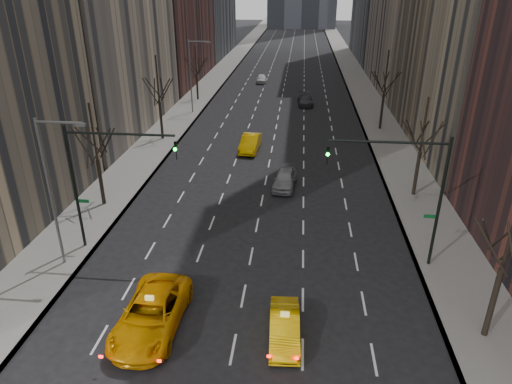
# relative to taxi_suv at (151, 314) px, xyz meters

# --- Properties ---
(sidewalk_left) EXTENTS (4.50, 320.00, 0.15)m
(sidewalk_left) POSITION_rel_taxi_suv_xyz_m (-8.06, 64.94, -0.78)
(sidewalk_left) COLOR slate
(sidewalk_left) RESTS_ON ground
(sidewalk_right) EXTENTS (4.50, 320.00, 0.15)m
(sidewalk_right) POSITION_rel_taxi_suv_xyz_m (16.44, 64.94, -0.78)
(sidewalk_right) COLOR slate
(sidewalk_right) RESTS_ON ground
(tree_lw_b) EXTENTS (3.36, 3.50, 7.82)m
(tree_lw_b) POSITION_rel_taxi_suv_xyz_m (-7.81, 12.94, 2.86)
(tree_lw_b) COLOR black
(tree_lw_b) RESTS_ON ground
(tree_lw_c) EXTENTS (3.36, 3.50, 8.74)m
(tree_lw_c) POSITION_rel_taxi_suv_xyz_m (-7.81, 28.94, 3.18)
(tree_lw_c) COLOR black
(tree_lw_c) RESTS_ON ground
(tree_lw_d) EXTENTS (3.36, 3.50, 7.36)m
(tree_lw_d) POSITION_rel_taxi_suv_xyz_m (-7.81, 46.94, 2.70)
(tree_lw_d) COLOR black
(tree_lw_d) RESTS_ON ground
(tree_rw_a) EXTENTS (3.36, 3.50, 8.28)m
(tree_rw_a) POSITION_rel_taxi_suv_xyz_m (16.19, 0.94, 3.02)
(tree_rw_a) COLOR black
(tree_rw_a) RESTS_ON ground
(tree_rw_b) EXTENTS (3.36, 3.50, 7.82)m
(tree_rw_b) POSITION_rel_taxi_suv_xyz_m (16.19, 16.94, 2.86)
(tree_rw_b) COLOR black
(tree_rw_b) RESTS_ON ground
(tree_rw_c) EXTENTS (3.36, 3.50, 8.74)m
(tree_rw_c) POSITION_rel_taxi_suv_xyz_m (16.19, 34.94, 3.18)
(tree_rw_c) COLOR black
(tree_rw_c) RESTS_ON ground
(traffic_mast_left) EXTENTS (6.69, 0.39, 8.00)m
(traffic_mast_left) POSITION_rel_taxi_suv_xyz_m (-4.92, 6.93, 4.63)
(traffic_mast_left) COLOR black
(traffic_mast_left) RESTS_ON ground
(traffic_mast_right) EXTENTS (6.69, 0.39, 8.00)m
(traffic_mast_right) POSITION_rel_taxi_suv_xyz_m (13.29, 6.93, 4.63)
(traffic_mast_right) COLOR black
(traffic_mast_right) RESTS_ON ground
(streetlight_near) EXTENTS (2.83, 0.22, 9.00)m
(streetlight_near) POSITION_rel_taxi_suv_xyz_m (-6.65, 4.94, 4.76)
(streetlight_near) COLOR slate
(streetlight_near) RESTS_ON ground
(streetlight_far) EXTENTS (2.83, 0.22, 9.00)m
(streetlight_far) POSITION_rel_taxi_suv_xyz_m (-6.65, 39.94, 4.76)
(streetlight_far) COLOR slate
(streetlight_far) RESTS_ON ground
(taxi_suv) EXTENTS (2.98, 6.23, 1.71)m
(taxi_suv) POSITION_rel_taxi_suv_xyz_m (0.00, 0.00, 0.00)
(taxi_suv) COLOR #F39F05
(taxi_suv) RESTS_ON ground
(taxi_sedan) EXTENTS (1.61, 4.12, 1.34)m
(taxi_sedan) POSITION_rel_taxi_suv_xyz_m (6.55, -0.10, -0.19)
(taxi_sedan) COLOR #FFBD05
(taxi_sedan) RESTS_ON ground
(silver_sedan_ahead) EXTENTS (2.13, 4.46, 1.47)m
(silver_sedan_ahead) POSITION_rel_taxi_suv_xyz_m (5.85, 17.68, -0.12)
(silver_sedan_ahead) COLOR gray
(silver_sedan_ahead) RESTS_ON ground
(far_taxi) EXTENTS (1.97, 4.93, 1.59)m
(far_taxi) POSITION_rel_taxi_suv_xyz_m (2.02, 26.39, -0.06)
(far_taxi) COLOR #E8AB04
(far_taxi) RESTS_ON ground
(far_suv_grey) EXTENTS (2.33, 5.02, 1.42)m
(far_suv_grey) POSITION_rel_taxi_suv_xyz_m (7.58, 45.57, -0.15)
(far_suv_grey) COLOR #2F2F34
(far_suv_grey) RESTS_ON ground
(far_car_white) EXTENTS (1.74, 4.02, 1.35)m
(far_car_white) POSITION_rel_taxi_suv_xyz_m (0.25, 60.18, -0.18)
(far_car_white) COLOR silver
(far_car_white) RESTS_ON ground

